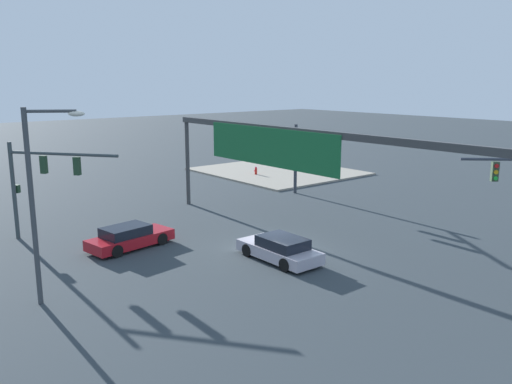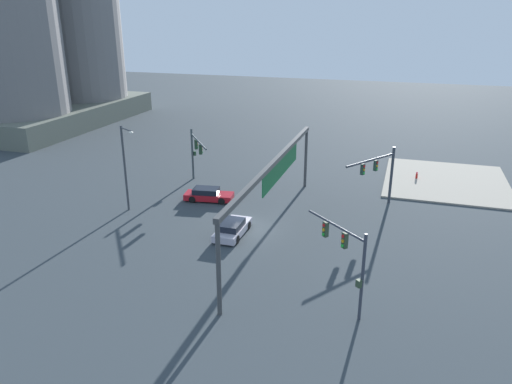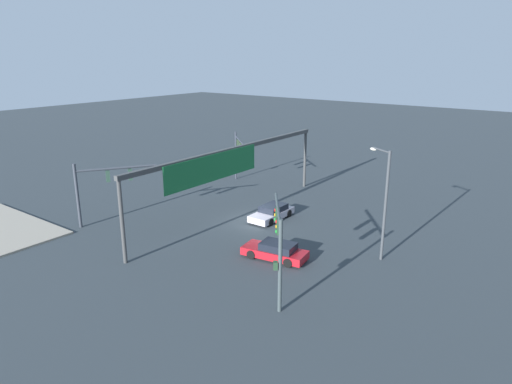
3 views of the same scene
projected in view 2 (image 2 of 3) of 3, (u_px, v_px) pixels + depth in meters
The scene contains 10 objects.
ground_plane at pixel (246, 229), 39.51m from camera, with size 196.48×196.48×0.00m, color #313A3F.
sidewalk_corner at pixel (446, 181), 50.74m from camera, with size 13.71×12.24×0.15m, color gray.
traffic_signal_near_corner at pixel (196, 149), 48.93m from camera, with size 5.51×3.97×5.38m.
traffic_signal_opposite_side at pixel (347, 252), 27.74m from camera, with size 3.84×3.91×5.38m.
traffic_signal_cross_street at pixel (380, 169), 42.79m from camera, with size 5.50×3.70×5.33m.
streetlamp_curved_arm at pixel (126, 163), 41.77m from camera, with size 1.41×1.99×7.64m.
overhead_sign_gantry at pixel (277, 168), 37.90m from camera, with size 23.88×0.43×6.13m.
sedan_car_approaching at pixel (232, 228), 38.31m from camera, with size 4.48×1.94×1.21m.
sedan_car_waiting_far at pixel (208, 195), 45.43m from camera, with size 2.39×4.70×1.21m.
fire_hydrant_on_curb at pixel (417, 175), 51.16m from camera, with size 0.33×0.22×0.71m.
Camera 2 is at (-34.12, -11.64, 16.46)m, focal length 34.08 mm.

